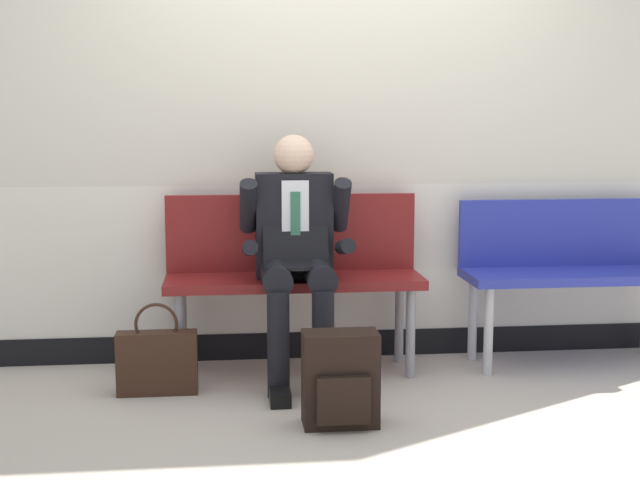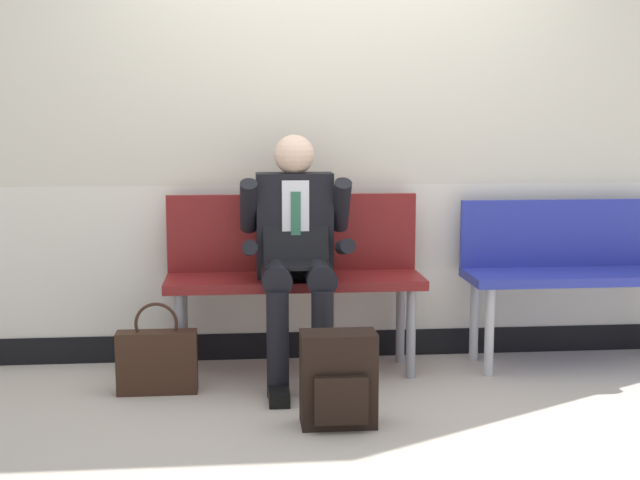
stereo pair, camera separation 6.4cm
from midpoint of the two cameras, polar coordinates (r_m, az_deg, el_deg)
ground_plane at (r=4.53m, az=1.97°, el=-9.51°), size 18.00×18.00×0.00m
station_wall at (r=4.92m, az=1.14°, el=7.15°), size 5.42×0.14×2.60m
bench_with_person at (r=4.69m, az=-1.34°, el=-1.65°), size 1.36×0.42×0.95m
bench_empty at (r=5.03m, az=16.43°, el=-1.53°), size 1.19×0.42×0.91m
person_seated at (r=4.47m, az=-1.16°, el=-0.63°), size 0.57×0.70×1.28m
backpack at (r=3.92m, az=1.69°, el=-9.17°), size 0.34×0.22×0.43m
handbag at (r=4.44m, az=-10.21°, el=-7.76°), size 0.40×0.11×0.46m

